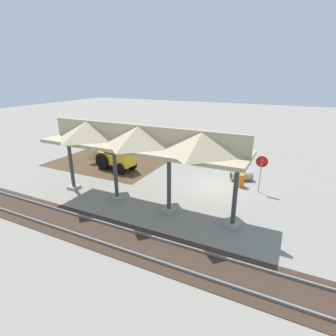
{
  "coord_description": "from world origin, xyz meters",
  "views": [
    {
      "loc": [
        -4.66,
        16.95,
        7.47
      ],
      "look_at": [
        2.62,
        2.06,
        1.6
      ],
      "focal_mm": 28.0,
      "sensor_mm": 36.0,
      "label": 1
    }
  ],
  "objects": [
    {
      "name": "traffic_barrel",
      "position": [
        -1.71,
        -0.74,
        0.45
      ],
      "size": [
        0.56,
        0.56,
        0.9
      ],
      "primitive_type": "cylinder",
      "color": "orange",
      "rests_on": "ground"
    },
    {
      "name": "concrete_pipe",
      "position": [
        -1.57,
        -1.94,
        0.37
      ],
      "size": [
        1.74,
        1.37,
        0.73
      ],
      "color": "#9E9384",
      "rests_on": "ground"
    },
    {
      "name": "rail_tracks",
      "position": [
        0.0,
        8.27,
        0.03
      ],
      "size": [
        60.0,
        2.58,
        0.15
      ],
      "color": "slate",
      "rests_on": "ground"
    },
    {
      "name": "stop_sign",
      "position": [
        -3.05,
        -0.32,
        1.84
      ],
      "size": [
        0.76,
        0.06,
        2.54
      ],
      "color": "gray",
      "rests_on": "ground"
    },
    {
      "name": "platform_canopy",
      "position": [
        3.09,
        4.74,
        4.16
      ],
      "size": [
        12.27,
        3.2,
        4.9
      ],
      "color": "#9E998E",
      "rests_on": "ground"
    },
    {
      "name": "ground_plane",
      "position": [
        0.0,
        0.0,
        0.0
      ],
      "size": [
        120.0,
        120.0,
        0.0
      ],
      "primitive_type": "plane",
      "color": "gray"
    },
    {
      "name": "backhoe",
      "position": [
        8.48,
        0.12,
        1.27
      ],
      "size": [
        5.25,
        2.18,
        2.82
      ],
      "color": "yellow",
      "rests_on": "ground"
    },
    {
      "name": "dirt_work_zone",
      "position": [
        10.25,
        -1.03,
        0.0
      ],
      "size": [
        9.82,
        7.0,
        0.01
      ],
      "primitive_type": "cube",
      "color": "#4C3823",
      "rests_on": "ground"
    },
    {
      "name": "dirt_mound",
      "position": [
        12.16,
        -2.19,
        0.0
      ],
      "size": [
        5.51,
        5.51,
        1.64
      ],
      "primitive_type": "cone",
      "color": "#4C3823",
      "rests_on": "ground"
    }
  ]
}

